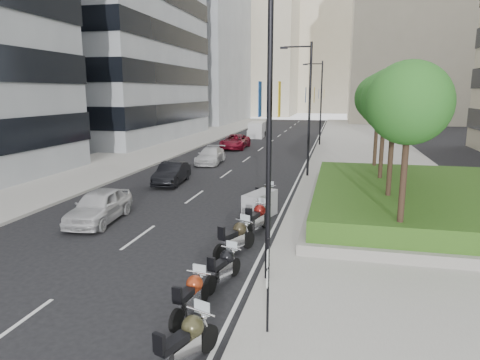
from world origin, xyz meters
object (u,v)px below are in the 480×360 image
(motorcycle_2, at_px, (224,267))
(car_b, at_px, (172,173))
(car_a, at_px, (99,206))
(delivery_van, at_px, (257,130))
(lamp_post_1, at_px, (307,103))
(motorcycle_3, at_px, (236,238))
(car_d, at_px, (235,142))
(motorcycle_4, at_px, (257,218))
(parking_sign, at_px, (268,281))
(lamp_post_2, at_px, (320,99))
(motorcycle_0, at_px, (186,344))
(motorcycle_1, at_px, (191,296))
(motorcycle_6, at_px, (265,196))
(car_c, at_px, (211,156))
(lamp_post_0, at_px, (264,118))
(motorcycle_5, at_px, (260,205))

(motorcycle_2, xyz_separation_m, car_b, (-7.06, 13.42, 0.13))
(car_a, relative_size, delivery_van, 0.91)
(lamp_post_1, relative_size, delivery_van, 1.89)
(motorcycle_3, relative_size, car_d, 0.41)
(motorcycle_2, distance_m, motorcycle_4, 5.03)
(motorcycle_2, bearing_deg, parking_sign, -130.50)
(lamp_post_2, xyz_separation_m, motorcycle_4, (-1.03, -30.38, -4.44))
(delivery_van, bearing_deg, motorcycle_2, -84.47)
(motorcycle_0, height_order, car_a, car_a)
(lamp_post_2, bearing_deg, parking_sign, -89.01)
(lamp_post_2, distance_m, car_d, 10.28)
(car_a, height_order, car_d, car_a)
(motorcycle_1, distance_m, car_a, 9.81)
(motorcycle_1, relative_size, motorcycle_2, 1.03)
(parking_sign, xyz_separation_m, motorcycle_3, (-2.00, 5.05, -0.84))
(motorcycle_0, distance_m, motorcycle_6, 13.46)
(lamp_post_1, xyz_separation_m, lamp_post_2, (0.00, 18.00, 0.00))
(motorcycle_1, distance_m, car_d, 33.98)
(motorcycle_2, bearing_deg, car_d, 27.88)
(motorcycle_0, relative_size, car_c, 0.47)
(parking_sign, distance_m, motorcycle_6, 12.08)
(parking_sign, distance_m, car_a, 11.75)
(parking_sign, distance_m, car_b, 18.30)
(lamp_post_2, xyz_separation_m, car_a, (-8.31, -30.44, -4.32))
(lamp_post_1, relative_size, motorcycle_2, 4.42)
(lamp_post_1, distance_m, car_a, 15.58)
(parking_sign, distance_m, motorcycle_3, 5.49)
(lamp_post_2, xyz_separation_m, motorcycle_0, (-0.83, -39.59, -4.46))
(motorcycle_1, relative_size, car_c, 0.46)
(motorcycle_1, height_order, car_b, car_b)
(car_b, bearing_deg, motorcycle_3, -62.72)
(lamp_post_0, height_order, lamp_post_1, same)
(motorcycle_4, bearing_deg, lamp_post_2, 12.46)
(car_d, bearing_deg, lamp_post_0, -75.31)
(parking_sign, distance_m, motorcycle_0, 2.33)
(car_d, bearing_deg, motorcycle_1, -78.77)
(lamp_post_0, bearing_deg, delivery_van, 100.99)
(lamp_post_1, bearing_deg, car_d, 121.09)
(motorcycle_3, bearing_deg, car_b, 56.02)
(lamp_post_1, xyz_separation_m, motorcycle_4, (-1.03, -12.38, -4.44))
(motorcycle_0, height_order, motorcycle_5, motorcycle_5)
(motorcycle_0, height_order, car_c, car_c)
(motorcycle_3, relative_size, car_c, 0.47)
(motorcycle_1, distance_m, car_c, 24.51)
(car_b, bearing_deg, motorcycle_1, -71.20)
(car_a, bearing_deg, motorcycle_0, -55.69)
(motorcycle_3, bearing_deg, car_c, 43.40)
(lamp_post_2, height_order, motorcycle_6, lamp_post_2)
(lamp_post_1, height_order, motorcycle_0, lamp_post_1)
(lamp_post_1, height_order, motorcycle_3, lamp_post_1)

